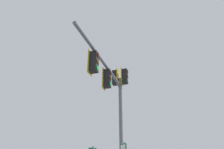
% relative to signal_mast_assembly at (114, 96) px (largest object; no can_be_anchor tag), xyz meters
% --- Properties ---
extents(signal_mast_assembly, '(5.92, 1.94, 7.51)m').
position_rel_signal_mast_assembly_xyz_m(signal_mast_assembly, '(0.00, 0.00, 0.00)').
color(signal_mast_assembly, slate).
rests_on(signal_mast_assembly, ground).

